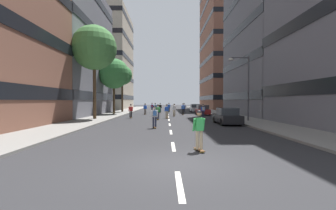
{
  "coord_description": "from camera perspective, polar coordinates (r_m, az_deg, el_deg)",
  "views": [
    {
      "loc": [
        -0.36,
        -7.91,
        2.18
      ],
      "look_at": [
        0.0,
        28.83,
        1.49
      ],
      "focal_mm": 24.59,
      "sensor_mm": 36.0,
      "label": 1
    }
  ],
  "objects": [
    {
      "name": "ground_plane",
      "position": [
        36.3,
        0.01,
        -2.37
      ],
      "size": [
        169.91,
        169.91,
        0.0
      ],
      "primitive_type": "plane",
      "color": "#28282B"
    },
    {
      "name": "sidewalk_left",
      "position": [
        40.64,
        -12.03,
        -1.92
      ],
      "size": [
        3.81,
        77.88,
        0.14
      ],
      "primitive_type": "cube",
      "color": "gray",
      "rests_on": "ground_plane"
    },
    {
      "name": "sidewalk_right",
      "position": [
        40.79,
        11.9,
        -1.91
      ],
      "size": [
        3.81,
        77.88,
        0.14
      ],
      "primitive_type": "cube",
      "color": "gray",
      "rests_on": "ground_plane"
    },
    {
      "name": "lane_markings",
      "position": [
        38.48,
        -0.02,
        -2.17
      ],
      "size": [
        0.16,
        67.2,
        0.01
      ],
      "color": "silver",
      "rests_on": "ground_plane"
    },
    {
      "name": "building_left_mid",
      "position": [
        39.01,
        -28.33,
        11.8
      ],
      "size": [
        15.74,
        18.66,
        18.87
      ],
      "color": "slate",
      "rests_on": "ground_plane"
    },
    {
      "name": "building_left_far",
      "position": [
        65.43,
        -16.61,
        10.41
      ],
      "size": [
        15.74,
        17.9,
        25.49
      ],
      "color": "#B2A893",
      "rests_on": "ground_plane"
    },
    {
      "name": "building_right_mid",
      "position": [
        41.36,
        28.25,
        21.81
      ],
      "size": [
        15.74,
        17.62,
        33.64
      ],
      "color": "slate",
      "rests_on": "ground_plane"
    },
    {
      "name": "building_right_far",
      "position": [
        66.5,
        16.12,
        14.2
      ],
      "size": [
        15.74,
        20.97,
        34.47
      ],
      "color": "brown",
      "rests_on": "ground_plane"
    },
    {
      "name": "parked_car_near",
      "position": [
        22.06,
        14.41,
        -2.81
      ],
      "size": [
        1.82,
        4.4,
        1.52
      ],
      "color": "black",
      "rests_on": "ground_plane"
    },
    {
      "name": "parked_car_mid",
      "position": [
        44.81,
        6.74,
        -0.82
      ],
      "size": [
        1.82,
        4.4,
        1.52
      ],
      "color": "silver",
      "rests_on": "ground_plane"
    },
    {
      "name": "parked_car_far",
      "position": [
        35.95,
        8.55,
        -1.3
      ],
      "size": [
        1.82,
        4.4,
        1.52
      ],
      "color": "maroon",
      "rests_on": "ground_plane"
    },
    {
      "name": "street_tree_near",
      "position": [
        36.98,
        -13.29,
        7.55
      ],
      "size": [
        4.69,
        4.69,
        8.59
      ],
      "color": "#4C3823",
      "rests_on": "sidewalk_left"
    },
    {
      "name": "street_tree_mid",
      "position": [
        28.0,
        -17.81,
        13.31
      ],
      "size": [
        5.01,
        5.01,
        10.53
      ],
      "color": "#4C3823",
      "rests_on": "sidewalk_left"
    },
    {
      "name": "street_tree_far",
      "position": [
        43.7,
        -11.3,
        7.21
      ],
      "size": [
        3.68,
        3.68,
        8.62
      ],
      "color": "#4C3823",
      "rests_on": "sidewalk_left"
    },
    {
      "name": "streetlamp_right",
      "position": [
        24.73,
        18.51,
        5.56
      ],
      "size": [
        2.13,
        0.3,
        6.5
      ],
      "color": "#3F3F44",
      "rests_on": "sidewalk_right"
    },
    {
      "name": "skater_0",
      "position": [
        26.21,
        -2.53,
        -1.47
      ],
      "size": [
        0.55,
        0.92,
        1.78
      ],
      "color": "brown",
      "rests_on": "ground_plane"
    },
    {
      "name": "skater_1",
      "position": [
        31.94,
        1.54,
        -1.07
      ],
      "size": [
        0.54,
        0.91,
        1.78
      ],
      "color": "brown",
      "rests_on": "ground_plane"
    },
    {
      "name": "skater_2",
      "position": [
        29.11,
        -9.22,
        -1.29
      ],
      "size": [
        0.57,
        0.92,
        1.78
      ],
      "color": "brown",
      "rests_on": "ground_plane"
    },
    {
      "name": "skater_3",
      "position": [
        38.77,
        -3.19,
        -0.65
      ],
      "size": [
        0.55,
        0.92,
        1.78
      ],
      "color": "brown",
      "rests_on": "ground_plane"
    },
    {
      "name": "skater_4",
      "position": [
        28.18,
        -0.28,
        -1.36
      ],
      "size": [
        0.57,
        0.92,
        1.78
      ],
      "color": "brown",
      "rests_on": "ground_plane"
    },
    {
      "name": "skater_5",
      "position": [
        40.48,
        4.02,
        -0.57
      ],
      "size": [
        0.54,
        0.9,
        1.78
      ],
      "color": "brown",
      "rests_on": "ground_plane"
    },
    {
      "name": "skater_6",
      "position": [
        43.5,
        -3.97,
        -0.46
      ],
      "size": [
        0.56,
        0.92,
        1.78
      ],
      "color": "brown",
      "rests_on": "ground_plane"
    },
    {
      "name": "skater_7",
      "position": [
        36.37,
        -5.69,
        -0.81
      ],
      "size": [
        0.55,
        0.92,
        1.78
      ],
      "color": "brown",
      "rests_on": "ground_plane"
    },
    {
      "name": "skater_8",
      "position": [
        18.25,
        -3.37,
        -2.59
      ],
      "size": [
        0.56,
        0.92,
        1.78
      ],
      "color": "brown",
      "rests_on": "ground_plane"
    },
    {
      "name": "skater_9",
      "position": [
        40.97,
        -1.95,
        -0.6
      ],
      "size": [
        0.55,
        0.92,
        1.78
      ],
      "color": "brown",
      "rests_on": "ground_plane"
    },
    {
      "name": "skater_10",
      "position": [
        10.03,
        7.73,
        -5.79
      ],
      "size": [
        0.57,
        0.92,
        1.78
      ],
      "color": "brown",
      "rests_on": "ground_plane"
    },
    {
      "name": "skater_11",
      "position": [
        28.37,
        8.69,
        -1.29
      ],
      "size": [
        0.54,
        0.91,
        1.78
      ],
      "color": "brown",
      "rests_on": "ground_plane"
    },
    {
      "name": "skater_12",
      "position": [
        43.73,
        0.24,
        -0.49
      ],
      "size": [
        0.53,
        0.9,
        1.78
      ],
      "color": "brown",
      "rests_on": "ground_plane"
    },
    {
      "name": "skater_13",
      "position": [
        35.35,
        3.74,
        -0.81
      ],
      "size": [
        0.54,
        0.91,
        1.78
      ],
      "color": "brown",
      "rests_on": "ground_plane"
    }
  ]
}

